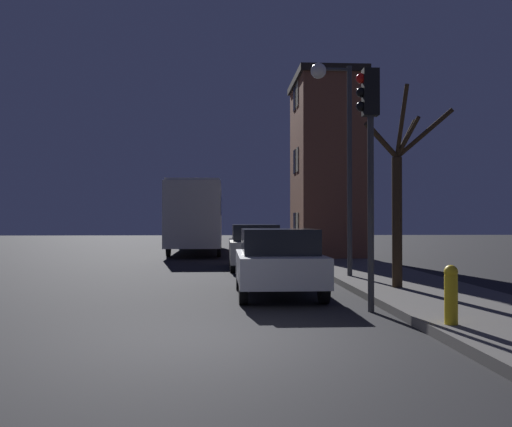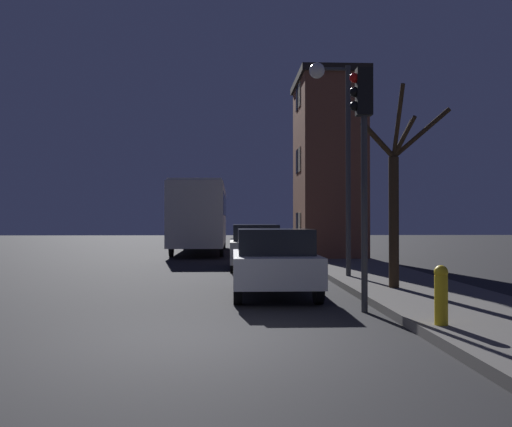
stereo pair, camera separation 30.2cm
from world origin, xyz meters
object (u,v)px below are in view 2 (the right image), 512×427
Objects in this scene: bus at (201,213)px; car_mid_lane at (255,246)px; fire_hydrant at (441,294)px; car_near_lane at (274,261)px; streetlamp at (335,125)px; traffic_light at (363,138)px; bare_tree at (396,195)px.

bus is 11.28m from car_mid_lane.
car_near_lane is at bearing 115.92° from fire_hydrant.
bus is at bearing 107.10° from streetlamp.
traffic_light reaches higher than fire_hydrant.
bare_tree reaches higher than car_near_lane.
bus is 3.04× the size of car_near_lane.
car_near_lane is 4.27× the size of fire_hydrant.
car_near_lane is at bearing -88.95° from car_mid_lane.
car_mid_lane is (-1.67, 9.69, -2.50)m from traffic_light.
fire_hydrant is at bearing -88.31° from streetlamp.
streetlamp is 5.58m from traffic_light.
car_near_lane is 0.90× the size of car_mid_lane.
car_mid_lane reaches higher than car_near_lane.
traffic_light reaches higher than car_mid_lane.
bus is (-5.58, 18.10, -0.16)m from bare_tree.
bare_tree reaches higher than car_mid_lane.
bare_tree is 1.20× the size of car_near_lane.
bus reaches higher than car_near_lane.
streetlamp is at bearing 107.32° from bare_tree.
bus is at bearing 107.13° from bare_tree.
car_near_lane is at bearing -81.67° from bus.
bus is at bearing 101.57° from traffic_light.
streetlamp is 6.76× the size of fire_hydrant.
bare_tree is at bearing 4.22° from car_near_lane.
traffic_light is at bearing -56.12° from car_near_lane.
streetlamp is 1.42× the size of car_mid_lane.
traffic_light is at bearing -118.65° from bare_tree.
bare_tree reaches higher than traffic_light.
bus is at bearing 102.07° from fire_hydrant.
car_near_lane is (-2.90, -0.21, -1.53)m from bare_tree.
car_near_lane is at bearing 123.88° from traffic_light.
car_near_lane is (-1.98, -3.16, -3.67)m from streetlamp.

